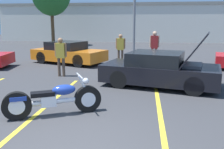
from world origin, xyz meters
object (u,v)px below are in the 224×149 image
at_px(motorcycle, 54,100).
at_px(spectator_near_motorcycle, 121,47).
at_px(light_pole, 136,2).
at_px(spectator_midground, 61,54).
at_px(show_car_hood_open, 160,70).
at_px(spectator_by_show_car, 154,45).
at_px(parked_car_mid_row, 68,53).

relative_size(motorcycle, spectator_near_motorcycle, 1.35).
height_order(light_pole, spectator_midground, light_pole).
relative_size(show_car_hood_open, spectator_by_show_car, 2.45).
height_order(light_pole, spectator_by_show_car, light_pole).
xyz_separation_m(show_car_hood_open, parked_car_mid_row, (-4.82, 4.50, -0.02)).
height_order(parked_car_mid_row, spectator_by_show_car, spectator_by_show_car).
bearing_deg(show_car_hood_open, light_pole, 111.34).
distance_m(parked_car_mid_row, spectator_by_show_car, 4.79).
xyz_separation_m(light_pole, spectator_midground, (-2.71, -9.74, -2.78)).
relative_size(light_pole, spectator_midground, 4.12).
relative_size(parked_car_mid_row, spectator_midground, 2.73).
xyz_separation_m(light_pole, parked_car_mid_row, (-3.46, -6.33, -3.16)).
bearing_deg(parked_car_mid_row, spectator_by_show_car, 24.74).
bearing_deg(show_car_hood_open, spectator_near_motorcycle, 126.88).
bearing_deg(light_pole, parked_car_mid_row, -118.64).
bearing_deg(spectator_near_motorcycle, parked_car_mid_row, 179.90).
distance_m(light_pole, spectator_by_show_car, 6.74).
xyz_separation_m(parked_car_mid_row, spectator_near_motorcycle, (2.94, -0.01, 0.39)).
xyz_separation_m(light_pole, motorcycle, (-1.40, -14.16, -3.33)).
height_order(spectator_near_motorcycle, spectator_midground, spectator_near_motorcycle).
bearing_deg(spectator_midground, spectator_near_motorcycle, 57.19).
height_order(show_car_hood_open, spectator_by_show_car, show_car_hood_open).
bearing_deg(spectator_near_motorcycle, spectator_midground, -122.81).
relative_size(motorcycle, show_car_hood_open, 0.50).
relative_size(light_pole, parked_car_mid_row, 1.51).
relative_size(parked_car_mid_row, spectator_near_motorcycle, 2.72).
relative_size(light_pole, motorcycle, 3.04).
xyz_separation_m(motorcycle, spectator_by_show_car, (2.69, 8.11, 0.66)).
bearing_deg(parked_car_mid_row, light_pole, 82.69).
bearing_deg(parked_car_mid_row, show_car_hood_open, -21.74).
bearing_deg(spectator_by_show_car, parked_car_mid_row, -176.59).
height_order(parked_car_mid_row, spectator_near_motorcycle, spectator_near_motorcycle).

